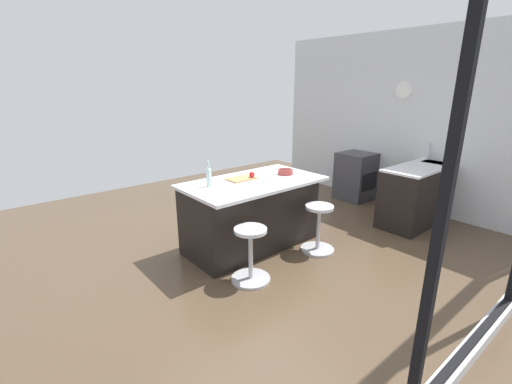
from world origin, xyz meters
The scene contains 12 objects.
ground_plane centered at (0.00, 0.00, 0.00)m, with size 8.20×8.20×0.00m, color brown.
window_panel_rear centered at (0.00, 2.49, 1.62)m, with size 6.30×0.12×2.98m.
interior_partition_left centered at (-3.15, 0.00, 1.49)m, with size 0.15×4.98×2.98m.
sink_cabinet centered at (-2.81, 0.80, 0.46)m, with size 1.97×0.60×1.19m.
oven_range centered at (-2.80, -0.53, 0.44)m, with size 0.60×0.61×0.88m.
kitchen_island centered at (0.01, -0.22, 0.47)m, with size 1.81×1.01×0.92m.
stool_by_window centered at (-0.56, 0.46, 0.30)m, with size 0.44×0.44×0.63m.
stool_middle centered at (0.58, 0.46, 0.30)m, with size 0.44×0.44×0.63m.
cutting_board centered at (0.08, -0.33, 0.93)m, with size 0.36×0.24×0.02m, color tan.
apple_red centered at (-0.04, -0.27, 0.98)m, with size 0.08×0.08×0.08m, color red.
water_bottle centered at (0.58, -0.32, 1.05)m, with size 0.06×0.06×0.31m.
fruit_bowl centered at (-0.54, -0.15, 0.96)m, with size 0.20×0.20×0.07m.
Camera 1 is at (2.77, 3.16, 2.12)m, focal length 24.61 mm.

